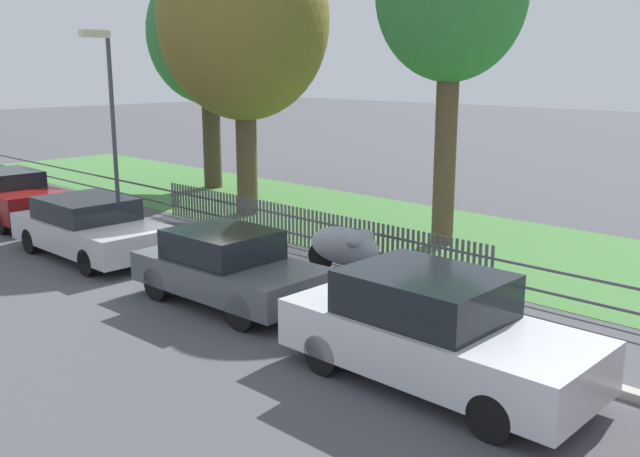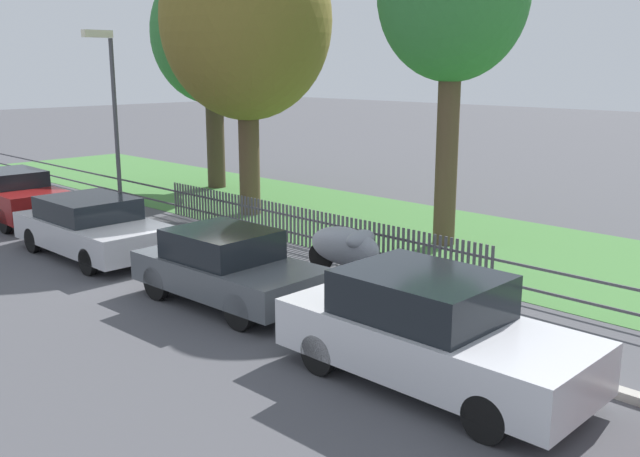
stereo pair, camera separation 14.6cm
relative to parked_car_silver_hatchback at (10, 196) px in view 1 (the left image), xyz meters
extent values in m
plane|color=#4C4C51|center=(7.57, 1.02, -0.74)|extent=(120.00, 120.00, 0.00)
cube|color=#B2ADA3|center=(7.57, 1.12, -0.68)|extent=(39.45, 0.20, 0.12)
cube|color=#477F3D|center=(7.57, 6.87, -0.73)|extent=(39.45, 6.29, 0.01)
cube|color=#4C4C51|center=(7.57, 3.75, -0.48)|extent=(39.45, 0.03, 0.05)
cube|color=#4C4C51|center=(7.57, 3.75, -0.06)|extent=(39.45, 0.03, 0.05)
cube|color=#4C4C51|center=(2.30, 3.72, -0.27)|extent=(0.06, 0.03, 0.94)
cube|color=#4C4C51|center=(2.44, 3.72, -0.27)|extent=(0.06, 0.03, 0.94)
cube|color=#4C4C51|center=(2.57, 3.72, -0.27)|extent=(0.06, 0.03, 0.94)
cube|color=#4C4C51|center=(2.70, 3.72, -0.27)|extent=(0.06, 0.03, 0.94)
cube|color=#4C4C51|center=(2.84, 3.72, -0.27)|extent=(0.06, 0.03, 0.94)
cube|color=#4C4C51|center=(2.97, 3.72, -0.27)|extent=(0.06, 0.03, 0.94)
cube|color=#4C4C51|center=(3.10, 3.72, -0.27)|extent=(0.06, 0.03, 0.94)
cube|color=#4C4C51|center=(3.24, 3.72, -0.27)|extent=(0.06, 0.03, 0.94)
cube|color=#4C4C51|center=(3.37, 3.72, -0.27)|extent=(0.06, 0.03, 0.94)
cube|color=#4C4C51|center=(3.50, 3.72, -0.27)|extent=(0.06, 0.03, 0.94)
cube|color=#4C4C51|center=(3.64, 3.72, -0.27)|extent=(0.06, 0.03, 0.94)
cube|color=#4C4C51|center=(3.77, 3.72, -0.27)|extent=(0.06, 0.03, 0.94)
cube|color=#4C4C51|center=(3.90, 3.72, -0.27)|extent=(0.06, 0.03, 0.94)
cube|color=#4C4C51|center=(4.04, 3.72, -0.27)|extent=(0.06, 0.03, 0.94)
cube|color=#4C4C51|center=(4.17, 3.72, -0.27)|extent=(0.06, 0.03, 0.94)
cube|color=#4C4C51|center=(4.30, 3.72, -0.27)|extent=(0.06, 0.03, 0.94)
cube|color=#4C4C51|center=(4.44, 3.72, -0.27)|extent=(0.06, 0.03, 0.94)
cube|color=#4C4C51|center=(4.57, 3.72, -0.27)|extent=(0.06, 0.03, 0.94)
cube|color=#4C4C51|center=(4.70, 3.72, -0.27)|extent=(0.06, 0.03, 0.94)
cube|color=#4C4C51|center=(4.84, 3.72, -0.27)|extent=(0.06, 0.03, 0.94)
cube|color=#4C4C51|center=(4.97, 3.72, -0.27)|extent=(0.06, 0.03, 0.94)
cube|color=#4C4C51|center=(5.10, 3.72, -0.27)|extent=(0.06, 0.03, 0.94)
cube|color=#4C4C51|center=(5.24, 3.72, -0.27)|extent=(0.06, 0.03, 0.94)
cube|color=#4C4C51|center=(5.37, 3.72, -0.27)|extent=(0.06, 0.03, 0.94)
cube|color=#4C4C51|center=(5.50, 3.72, -0.27)|extent=(0.06, 0.03, 0.94)
cube|color=#4C4C51|center=(5.64, 3.72, -0.27)|extent=(0.06, 0.03, 0.94)
cube|color=#4C4C51|center=(5.77, 3.72, -0.27)|extent=(0.06, 0.03, 0.94)
cube|color=#4C4C51|center=(5.90, 3.72, -0.27)|extent=(0.06, 0.03, 0.94)
cube|color=#4C4C51|center=(6.04, 3.72, -0.27)|extent=(0.06, 0.03, 0.94)
cube|color=#4C4C51|center=(6.17, 3.72, -0.27)|extent=(0.06, 0.03, 0.94)
cube|color=#4C4C51|center=(6.30, 3.72, -0.27)|extent=(0.06, 0.03, 0.94)
cube|color=#4C4C51|center=(6.43, 3.72, -0.27)|extent=(0.06, 0.03, 0.94)
cube|color=#4C4C51|center=(6.57, 3.72, -0.27)|extent=(0.06, 0.03, 0.94)
cube|color=#4C4C51|center=(6.70, 3.72, -0.27)|extent=(0.06, 0.03, 0.94)
cube|color=#4C4C51|center=(6.83, 3.72, -0.27)|extent=(0.06, 0.03, 0.94)
cube|color=#4C4C51|center=(6.97, 3.72, -0.27)|extent=(0.06, 0.03, 0.94)
cube|color=#4C4C51|center=(7.10, 3.72, -0.27)|extent=(0.06, 0.03, 0.94)
cube|color=#4C4C51|center=(7.23, 3.72, -0.27)|extent=(0.06, 0.03, 0.94)
cube|color=#4C4C51|center=(7.37, 3.72, -0.27)|extent=(0.06, 0.03, 0.94)
cube|color=#4C4C51|center=(7.50, 3.72, -0.27)|extent=(0.06, 0.03, 0.94)
cube|color=#4C4C51|center=(7.63, 3.72, -0.27)|extent=(0.06, 0.03, 0.94)
cube|color=#4C4C51|center=(7.77, 3.72, -0.27)|extent=(0.06, 0.03, 0.94)
cube|color=#4C4C51|center=(7.90, 3.72, -0.27)|extent=(0.06, 0.03, 0.94)
cube|color=#4C4C51|center=(8.03, 3.72, -0.27)|extent=(0.06, 0.03, 0.94)
cube|color=#4C4C51|center=(8.17, 3.72, -0.27)|extent=(0.06, 0.03, 0.94)
cube|color=#4C4C51|center=(8.30, 3.72, -0.27)|extent=(0.06, 0.03, 0.94)
cube|color=#4C4C51|center=(8.43, 3.72, -0.27)|extent=(0.06, 0.03, 0.94)
cube|color=#4C4C51|center=(8.57, 3.72, -0.27)|extent=(0.06, 0.03, 0.94)
cube|color=#4C4C51|center=(8.70, 3.72, -0.27)|extent=(0.06, 0.03, 0.94)
cube|color=#4C4C51|center=(8.83, 3.72, -0.27)|extent=(0.06, 0.03, 0.94)
cube|color=#4C4C51|center=(8.97, 3.72, -0.27)|extent=(0.06, 0.03, 0.94)
cube|color=#4C4C51|center=(9.10, 3.72, -0.27)|extent=(0.06, 0.03, 0.94)
cube|color=#4C4C51|center=(9.23, 3.72, -0.27)|extent=(0.06, 0.03, 0.94)
cube|color=#4C4C51|center=(9.37, 3.72, -0.27)|extent=(0.06, 0.03, 0.94)
cube|color=#4C4C51|center=(9.50, 3.72, -0.27)|extent=(0.06, 0.03, 0.94)
cube|color=#4C4C51|center=(9.63, 3.72, -0.27)|extent=(0.06, 0.03, 0.94)
cube|color=#4C4C51|center=(9.77, 3.72, -0.27)|extent=(0.06, 0.03, 0.94)
cube|color=#4C4C51|center=(9.90, 3.72, -0.27)|extent=(0.06, 0.03, 0.94)
cube|color=#4C4C51|center=(10.03, 3.72, -0.27)|extent=(0.06, 0.03, 0.94)
cube|color=#4C4C51|center=(10.17, 3.72, -0.27)|extent=(0.06, 0.03, 0.94)
cube|color=#4C4C51|center=(10.30, 3.72, -0.27)|extent=(0.06, 0.03, 0.94)
cube|color=#4C4C51|center=(10.43, 3.72, -0.27)|extent=(0.06, 0.03, 0.94)
cube|color=#4C4C51|center=(10.57, 3.72, -0.27)|extent=(0.06, 0.03, 0.94)
cube|color=#4C4C51|center=(10.70, 3.72, -0.27)|extent=(0.06, 0.03, 0.94)
cube|color=#4C4C51|center=(10.83, 3.72, -0.27)|extent=(0.06, 0.03, 0.94)
cube|color=#4C4C51|center=(10.97, 3.72, -0.27)|extent=(0.06, 0.03, 0.94)
cube|color=#4C4C51|center=(11.10, 3.72, -0.27)|extent=(0.06, 0.03, 0.94)
cube|color=#4C4C51|center=(11.23, 3.72, -0.27)|extent=(0.06, 0.03, 0.94)
cube|color=#4C4C51|center=(11.37, 3.72, -0.27)|extent=(0.06, 0.03, 0.94)
cube|color=#4C4C51|center=(11.50, 3.72, -0.27)|extent=(0.06, 0.03, 0.94)
cube|color=#4C4C51|center=(11.63, 3.72, -0.27)|extent=(0.06, 0.03, 0.94)
cube|color=#4C4C51|center=(11.77, 3.72, -0.27)|extent=(0.06, 0.03, 0.94)
cube|color=#4C4C51|center=(11.90, 3.72, -0.27)|extent=(0.06, 0.03, 0.94)
cube|color=#4C4C51|center=(12.03, 3.72, -0.27)|extent=(0.06, 0.03, 0.94)
cube|color=#4C4C51|center=(12.17, 3.72, -0.27)|extent=(0.06, 0.03, 0.94)
cube|color=#4C4C51|center=(12.30, 3.72, -0.27)|extent=(0.06, 0.03, 0.94)
cube|color=#4C4C51|center=(12.43, 3.72, -0.27)|extent=(0.06, 0.03, 0.94)
cube|color=#4C4C51|center=(12.57, 3.72, -0.27)|extent=(0.06, 0.03, 0.94)
cube|color=#4C4C51|center=(12.70, 3.72, -0.27)|extent=(0.06, 0.03, 0.94)
cube|color=#4C4C51|center=(12.83, 3.72, -0.27)|extent=(0.06, 0.03, 0.94)
cube|color=maroon|center=(0.04, 0.00, -0.10)|extent=(3.95, 1.73, 0.72)
cube|color=black|center=(-0.16, 0.00, 0.47)|extent=(1.91, 1.52, 0.43)
cylinder|color=black|center=(1.27, 0.72, -0.41)|extent=(0.66, 0.16, 0.66)
cylinder|color=black|center=(1.23, -0.78, -0.41)|extent=(0.66, 0.16, 0.66)
cylinder|color=black|center=(-1.16, 0.78, -0.41)|extent=(0.66, 0.16, 0.66)
cube|color=#BCBCC1|center=(4.94, -0.23, -0.19)|extent=(4.26, 1.90, 0.61)
cube|color=black|center=(4.73, -0.23, 0.35)|extent=(2.05, 1.70, 0.48)
cylinder|color=black|center=(6.25, 0.65, -0.45)|extent=(0.58, 0.14, 0.58)
cylinder|color=black|center=(6.27, -1.09, -0.45)|extent=(0.58, 0.14, 0.58)
cylinder|color=black|center=(3.62, 0.63, -0.45)|extent=(0.58, 0.14, 0.58)
cylinder|color=black|center=(3.63, -1.11, -0.45)|extent=(0.58, 0.14, 0.58)
cube|color=#51565B|center=(9.75, -0.13, -0.19)|extent=(3.79, 1.86, 0.55)
cube|color=black|center=(9.57, -0.13, 0.35)|extent=(1.85, 1.62, 0.53)
cylinder|color=black|center=(10.87, 0.71, -0.42)|extent=(0.65, 0.17, 0.64)
cylinder|color=black|center=(10.94, -0.87, -0.42)|extent=(0.65, 0.17, 0.64)
cylinder|color=black|center=(8.57, 0.62, -0.42)|extent=(0.65, 0.17, 0.64)
cylinder|color=black|center=(8.63, -0.96, -0.42)|extent=(0.65, 0.17, 0.64)
cube|color=silver|center=(14.39, -0.29, -0.14)|extent=(4.32, 1.88, 0.69)
cube|color=black|center=(14.18, -0.30, 0.50)|extent=(2.09, 1.67, 0.60)
cylinder|color=black|center=(15.72, 0.57, -0.45)|extent=(0.59, 0.15, 0.59)
cylinder|color=black|center=(15.74, -1.12, -0.45)|extent=(0.59, 0.15, 0.59)
cylinder|color=black|center=(13.05, 0.53, -0.45)|extent=(0.59, 0.15, 0.59)
cylinder|color=black|center=(13.07, -1.15, -0.45)|extent=(0.59, 0.15, 0.59)
cylinder|color=black|center=(10.68, 2.69, -0.45)|extent=(0.60, 0.15, 0.59)
cylinder|color=black|center=(9.41, 2.58, -0.45)|extent=(0.60, 0.15, 0.59)
ellipsoid|color=gray|center=(10.04, 2.63, -0.11)|extent=(1.74, 0.80, 0.79)
ellipsoid|color=gray|center=(10.44, 2.67, 0.10)|extent=(0.46, 0.85, 0.36)
cylinder|color=#473828|center=(-0.67, 7.45, 1.26)|extent=(0.63, 0.63, 4.00)
ellipsoid|color=#337A38|center=(-0.67, 7.45, 4.57)|extent=(4.16, 4.16, 4.78)
cylinder|color=brown|center=(3.79, 5.30, 1.24)|extent=(0.60, 0.60, 3.95)
ellipsoid|color=olive|center=(3.79, 5.30, 4.72)|extent=(4.77, 4.77, 5.48)
cylinder|color=brown|center=(9.92, 6.29, 1.64)|extent=(0.52, 0.52, 4.75)
cylinder|color=#47474C|center=(2.84, 1.66, 1.72)|extent=(0.11, 0.11, 4.91)
cube|color=beige|center=(2.84, 1.31, 4.27)|extent=(0.20, 0.76, 0.18)
camera|label=1|loc=(19.56, -7.85, 3.50)|focal=40.00mm
camera|label=2|loc=(19.66, -7.74, 3.50)|focal=40.00mm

